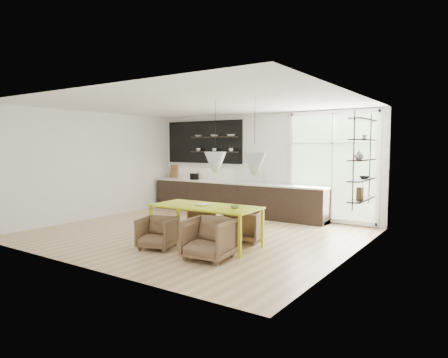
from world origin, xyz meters
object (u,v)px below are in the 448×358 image
armchair_back_left (205,220)px  armchair_front_left (157,233)px  dining_table (205,208)px  wire_stool (159,224)px  armchair_front_right (209,239)px  armchair_back_right (245,226)px

armchair_back_left → armchair_front_left: armchair_front_left is taller
armchair_front_left → armchair_back_left: bearing=74.3°
dining_table → armchair_back_left: 1.14m
wire_stool → dining_table: bearing=-0.7°
dining_table → wire_stool: bearing=176.9°
dining_table → armchair_front_left: size_ratio=3.31×
armchair_front_right → wire_stool: 2.10m
armchair_back_left → armchair_front_right: 2.06m
armchair_front_left → wire_stool: size_ratio=1.54×
dining_table → wire_stool: (-1.29, 0.02, -0.46)m
armchair_back_left → armchair_front_right: armchair_front_right is taller
dining_table → armchair_front_left: (-0.62, -0.73, -0.44)m
dining_table → armchair_back_right: dining_table is taller
dining_table → wire_stool: size_ratio=5.10×
armchair_front_left → wire_stool: bearing=115.8°
armchair_back_left → wire_stool: size_ratio=1.53×
dining_table → armchair_back_left: bearing=124.7°
armchair_back_right → wire_stool: size_ratio=1.63×
armchair_back_left → armchair_back_right: (1.11, -0.12, 0.02)m
dining_table → wire_stool: 1.37m
armchair_front_right → dining_table: bearing=123.5°
armchair_back_right → armchair_front_right: 1.50m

